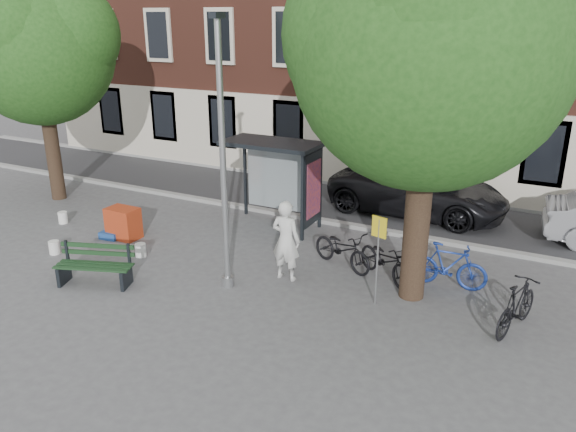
% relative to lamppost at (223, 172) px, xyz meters
% --- Properties ---
extents(ground, '(90.00, 90.00, 0.00)m').
position_rel_lamppost_xyz_m(ground, '(0.00, 0.00, -2.78)').
color(ground, '#4C4C4F').
rests_on(ground, ground).
extents(road, '(40.00, 4.00, 0.01)m').
position_rel_lamppost_xyz_m(road, '(0.00, 7.00, -2.78)').
color(road, '#28282B').
rests_on(road, ground).
extents(curb_near, '(40.00, 0.25, 0.12)m').
position_rel_lamppost_xyz_m(curb_near, '(0.00, 5.00, -2.72)').
color(curb_near, gray).
rests_on(curb_near, ground).
extents(curb_far, '(40.00, 0.25, 0.12)m').
position_rel_lamppost_xyz_m(curb_far, '(0.00, 9.00, -2.72)').
color(curb_far, gray).
rests_on(curb_far, ground).
extents(lamppost, '(0.28, 0.35, 6.11)m').
position_rel_lamppost_xyz_m(lamppost, '(0.00, 0.00, 0.00)').
color(lamppost, '#9EA0A3').
rests_on(lamppost, ground).
extents(tree_right, '(5.76, 5.60, 8.20)m').
position_rel_lamppost_xyz_m(tree_right, '(4.01, 1.38, 2.83)').
color(tree_right, black).
rests_on(tree_right, ground).
extents(tree_left, '(5.18, 4.86, 7.40)m').
position_rel_lamppost_xyz_m(tree_left, '(-8.99, 2.88, 2.43)').
color(tree_left, black).
rests_on(tree_left, ground).
extents(bus_shelter, '(2.85, 1.45, 2.62)m').
position_rel_lamppost_xyz_m(bus_shelter, '(-0.61, 4.11, -0.87)').
color(bus_shelter, '#1E2328').
rests_on(bus_shelter, ground).
extents(painter, '(0.73, 0.48, 1.99)m').
position_rel_lamppost_xyz_m(painter, '(1.03, 1.00, -1.79)').
color(painter, silver).
rests_on(painter, ground).
extents(bench, '(1.90, 1.16, 0.94)m').
position_rel_lamppost_xyz_m(bench, '(-2.85, -1.34, -2.35)').
color(bench, '#1E2328').
rests_on(bench, ground).
extents(bike_a, '(2.02, 1.36, 1.00)m').
position_rel_lamppost_xyz_m(bike_a, '(2.00, 2.23, -2.28)').
color(bike_a, black).
rests_on(bike_a, ground).
extents(bike_b, '(1.84, 0.63, 1.09)m').
position_rel_lamppost_xyz_m(bike_b, '(4.61, 2.34, -2.24)').
color(bike_b, navy).
rests_on(bike_b, ground).
extents(bike_c, '(1.95, 1.63, 1.00)m').
position_rel_lamppost_xyz_m(bike_c, '(3.18, 2.06, -2.28)').
color(bike_c, black).
rests_on(bike_c, ground).
extents(bike_d, '(0.99, 1.88, 1.09)m').
position_rel_lamppost_xyz_m(bike_d, '(6.26, 1.02, -2.24)').
color(bike_d, black).
rests_on(bike_d, ground).
extents(car_dark, '(5.69, 2.79, 1.56)m').
position_rel_lamppost_xyz_m(car_dark, '(2.56, 7.23, -2.01)').
color(car_dark, black).
rests_on(car_dark, ground).
extents(red_stand, '(0.91, 0.61, 0.90)m').
position_rel_lamppost_xyz_m(red_stand, '(-4.33, 1.21, -2.33)').
color(red_stand, '#A53316').
rests_on(red_stand, ground).
extents(blue_crate, '(0.59, 0.46, 0.20)m').
position_rel_lamppost_xyz_m(blue_crate, '(-4.66, 0.99, -2.68)').
color(blue_crate, navy).
rests_on(blue_crate, ground).
extents(bucket_a, '(0.28, 0.28, 0.36)m').
position_rel_lamppost_xyz_m(bucket_a, '(-6.87, 1.27, -2.60)').
color(bucket_a, white).
rests_on(bucket_a, ground).
extents(bucket_b, '(0.37, 0.37, 0.36)m').
position_rel_lamppost_xyz_m(bucket_b, '(-3.00, 0.39, -2.60)').
color(bucket_b, white).
rests_on(bucket_b, ground).
extents(bucket_c, '(0.31, 0.31, 0.36)m').
position_rel_lamppost_xyz_m(bucket_c, '(-5.19, -0.53, -2.60)').
color(bucket_c, white).
rests_on(bucket_c, ground).
extents(notice_sign, '(0.35, 0.12, 2.05)m').
position_rel_lamppost_xyz_m(notice_sign, '(3.38, 0.78, -1.27)').
color(notice_sign, '#9EA0A3').
rests_on(notice_sign, ground).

